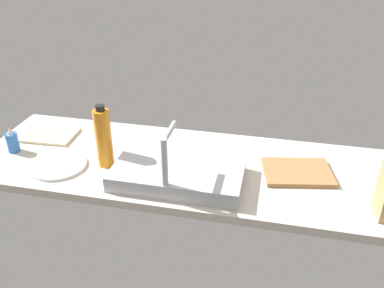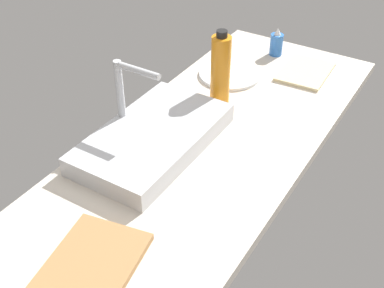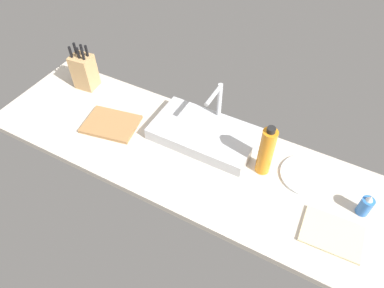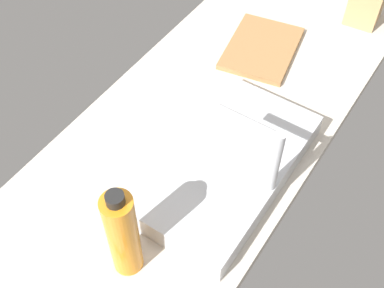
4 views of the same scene
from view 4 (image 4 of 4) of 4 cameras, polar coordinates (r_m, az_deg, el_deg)
name	(u,v)px [view 4 (image 4 of 4)]	position (r cm, az deg, el deg)	size (l,w,h in cm)	color
countertop_slab	(199,136)	(135.81, 0.79, 0.95)	(195.15, 60.93, 3.50)	beige
sink_basin	(225,165)	(123.92, 3.76, -2.43)	(50.45, 28.36, 6.23)	#B7BABF
faucet	(266,160)	(110.73, 8.35, -1.79)	(5.50, 16.06, 25.00)	#B7BABF
cutting_board	(262,48)	(158.38, 7.89, 10.70)	(26.75, 19.73, 1.80)	#9E7042
water_bottle	(123,234)	(103.55, -7.85, -10.08)	(6.59, 6.59, 26.83)	orange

